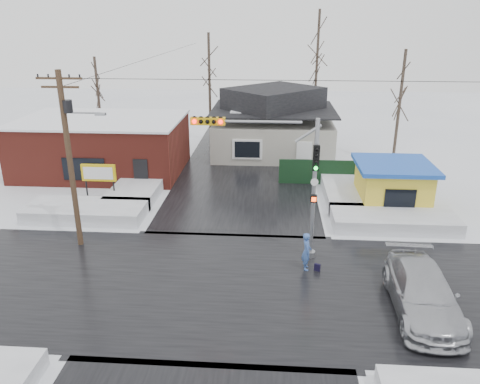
# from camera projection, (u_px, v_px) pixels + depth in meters

# --- Properties ---
(ground) EXTENTS (120.00, 120.00, 0.00)m
(ground) POSITION_uv_depth(u_px,v_px,m) (225.00, 285.00, 20.92)
(ground) COLOR white
(ground) RESTS_ON ground
(road_ns) EXTENTS (10.00, 120.00, 0.02)m
(road_ns) POSITION_uv_depth(u_px,v_px,m) (225.00, 285.00, 20.91)
(road_ns) COLOR black
(road_ns) RESTS_ON ground
(road_ew) EXTENTS (120.00, 10.00, 0.02)m
(road_ew) POSITION_uv_depth(u_px,v_px,m) (225.00, 285.00, 20.91)
(road_ew) COLOR black
(road_ew) RESTS_ON ground
(snowbank_nw) EXTENTS (7.00, 3.00, 0.80)m
(snowbank_nw) POSITION_uv_depth(u_px,v_px,m) (87.00, 211.00, 27.91)
(snowbank_nw) COLOR white
(snowbank_nw) RESTS_ON ground
(snowbank_ne) EXTENTS (7.00, 3.00, 0.80)m
(snowbank_ne) POSITION_uv_depth(u_px,v_px,m) (393.00, 220.00, 26.72)
(snowbank_ne) COLOR white
(snowbank_ne) RESTS_ON ground
(snowbank_nside_w) EXTENTS (3.00, 8.00, 0.80)m
(snowbank_nside_w) POSITION_uv_depth(u_px,v_px,m) (142.00, 184.00, 32.45)
(snowbank_nside_w) COLOR white
(snowbank_nside_w) RESTS_ON ground
(snowbank_nside_e) EXTENTS (3.00, 8.00, 0.80)m
(snowbank_nside_e) POSITION_uv_depth(u_px,v_px,m) (346.00, 189.00, 31.52)
(snowbank_nside_e) COLOR white
(snowbank_nside_e) RESTS_ON ground
(traffic_signal) EXTENTS (6.05, 0.68, 7.00)m
(traffic_signal) POSITION_uv_depth(u_px,v_px,m) (281.00, 170.00, 21.94)
(traffic_signal) COLOR gray
(traffic_signal) RESTS_ON ground
(utility_pole) EXTENTS (3.15, 0.44, 9.00)m
(utility_pole) POSITION_uv_depth(u_px,v_px,m) (70.00, 151.00, 22.92)
(utility_pole) COLOR #382619
(utility_pole) RESTS_ON ground
(brick_building) EXTENTS (12.20, 8.20, 4.12)m
(brick_building) POSITION_uv_depth(u_px,v_px,m) (103.00, 145.00, 35.86)
(brick_building) COLOR maroon
(brick_building) RESTS_ON ground
(marquee_sign) EXTENTS (2.20, 0.21, 2.55)m
(marquee_sign) POSITION_uv_depth(u_px,v_px,m) (99.00, 174.00, 29.71)
(marquee_sign) COLOR black
(marquee_sign) RESTS_ON ground
(house) EXTENTS (10.40, 8.40, 5.76)m
(house) POSITION_uv_depth(u_px,v_px,m) (273.00, 124.00, 40.42)
(house) COLOR #A9A698
(house) RESTS_ON ground
(kiosk) EXTENTS (4.60, 4.60, 2.88)m
(kiosk) POSITION_uv_depth(u_px,v_px,m) (392.00, 185.00, 29.11)
(kiosk) COLOR yellow
(kiosk) RESTS_ON ground
(fence) EXTENTS (8.00, 0.12, 1.80)m
(fence) POSITION_uv_depth(u_px,v_px,m) (335.00, 173.00, 33.25)
(fence) COLOR black
(fence) RESTS_ON ground
(tree_far_left) EXTENTS (3.00, 3.00, 10.00)m
(tree_far_left) POSITION_uv_depth(u_px,v_px,m) (209.00, 56.00, 42.69)
(tree_far_left) COLOR #332821
(tree_far_left) RESTS_ON ground
(tree_far_mid) EXTENTS (3.00, 3.00, 12.00)m
(tree_far_mid) POSITION_uv_depth(u_px,v_px,m) (318.00, 37.00, 43.34)
(tree_far_mid) COLOR #332821
(tree_far_mid) RESTS_ON ground
(tree_far_right) EXTENTS (3.00, 3.00, 9.00)m
(tree_far_right) POSITION_uv_depth(u_px,v_px,m) (403.00, 74.00, 36.30)
(tree_far_right) COLOR #332821
(tree_far_right) RESTS_ON ground
(tree_far_west) EXTENTS (3.00, 3.00, 8.00)m
(tree_far_west) POSITION_uv_depth(u_px,v_px,m) (96.00, 75.00, 42.04)
(tree_far_west) COLOR #332821
(tree_far_west) RESTS_ON ground
(pedestrian) EXTENTS (0.48, 0.70, 1.85)m
(pedestrian) POSITION_uv_depth(u_px,v_px,m) (307.00, 252.00, 21.97)
(pedestrian) COLOR #3F64B1
(pedestrian) RESTS_ON ground
(car) EXTENTS (2.63, 6.03, 1.72)m
(car) POSITION_uv_depth(u_px,v_px,m) (423.00, 293.00, 18.81)
(car) COLOR #B5B7BD
(car) RESTS_ON ground
(shopping_bag) EXTENTS (0.30, 0.22, 0.35)m
(shopping_bag) POSITION_uv_depth(u_px,v_px,m) (317.00, 268.00, 22.04)
(shopping_bag) COLOR black
(shopping_bag) RESTS_ON ground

